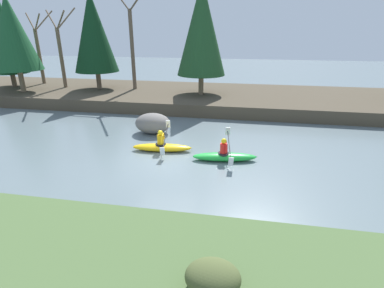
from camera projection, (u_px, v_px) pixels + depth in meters
The scene contains 13 objects.
ground_plane at pixel (163, 161), 12.75m from camera, with size 90.00×90.00×0.00m, color slate.
riverbank_far at pixel (202, 97), 22.46m from camera, with size 44.00×8.24×0.81m.
conifer_tree_far_left at pixel (3, 33), 22.93m from camera, with size 2.68×2.68×7.18m.
conifer_tree_left at pixel (12, 33), 20.96m from camera, with size 3.41×3.41×6.68m.
conifer_tree_mid_left at pixel (93, 32), 21.95m from camera, with size 3.26×3.26×7.06m.
conifer_tree_centre at pixel (202, 28), 20.05m from camera, with size 3.35×3.35×7.52m.
bare_tree_upstream at pixel (39, 50), 24.81m from camera, with size 3.23×3.19×5.82m.
bare_tree_mid_upstream at pixel (61, 51), 23.17m from camera, with size 3.30×3.26×5.96m.
bare_tree_mid_downstream at pixel (132, 40), 22.25m from camera, with size 4.19×4.14×7.67m.
shrub_clump_nearest at pixel (213, 277), 5.65m from camera, with size 1.08×0.90×0.58m.
kayaker_lead at pixel (225, 156), 12.71m from camera, with size 2.80×2.07×1.20m.
kayaker_middle at pixel (162, 146), 13.70m from camera, with size 2.79×2.07×1.20m.
boulder_midstream at pixel (153, 123), 15.96m from camera, with size 1.89×1.48×1.07m.
Camera 1 is at (3.28, -11.21, 5.32)m, focal length 28.00 mm.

